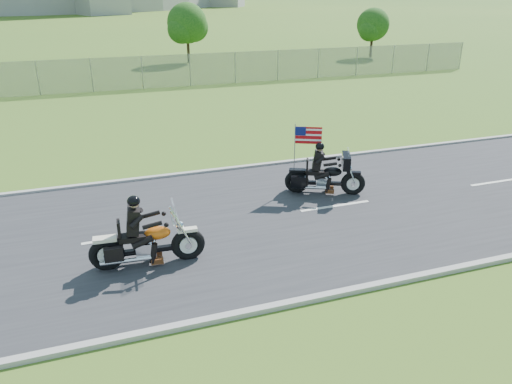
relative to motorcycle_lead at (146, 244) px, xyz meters
name	(u,v)px	position (x,y,z in m)	size (l,w,h in m)	color
ground	(202,227)	(1.65, 1.48, -0.56)	(420.00, 420.00, 0.00)	#385D1D
road	(202,227)	(1.65, 1.48, -0.54)	(120.00, 8.00, 0.04)	#28282B
curb_north	(174,175)	(1.65, 5.53, -0.51)	(120.00, 0.18, 0.12)	#9E9B93
curb_south	(249,312)	(1.65, -2.57, -0.51)	(120.00, 0.18, 0.12)	#9E9B93
fence	(38,78)	(-3.35, 21.48, 0.44)	(60.00, 0.03, 2.00)	gray
tree_fence_near	(188,25)	(7.70, 31.52, 2.41)	(3.52, 3.28, 4.75)	#382316
tree_fence_far	(373,26)	(23.69, 29.52, 2.08)	(3.08, 2.87, 4.20)	#382316
motorcycle_lead	(146,244)	(0.00, 0.00, 0.00)	(2.65, 0.74, 1.78)	black
motorcycle_follow	(325,177)	(5.79, 2.51, 0.01)	(2.33, 1.33, 2.07)	black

